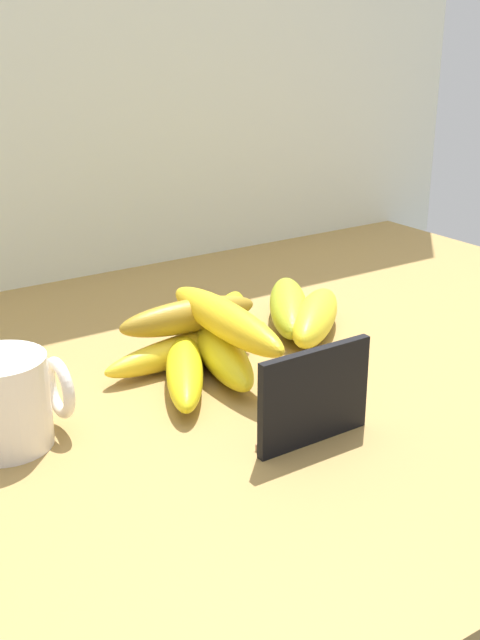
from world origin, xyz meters
TOP-DOWN VIEW (x-y plane):
  - counter_top at (0.00, 0.00)cm, footprint 110.00×76.00cm
  - back_wall at (0.00, 39.00)cm, footprint 130.00×2.00cm
  - chalkboard_sign at (-5.03, -15.23)cm, footprint 11.00×1.80cm
  - coffee_mug at (-26.28, -1.43)cm, footprint 9.26×7.76cm
  - banana_0 at (10.29, 3.31)cm, footprint 14.82×13.69cm
  - banana_1 at (9.80, 7.61)cm, footprint 13.34×16.69cm
  - banana_2 at (0.88, 7.28)cm, footprint 16.30×18.07cm
  - banana_3 at (-3.65, 1.34)cm, footprint 8.88×18.22cm
  - banana_4 at (-5.10, 4.63)cm, footprint 20.70×5.26cm
  - banana_5 at (-8.57, 0.10)cm, footprint 11.44×16.73cm
  - banana_6 at (-5.01, 5.04)cm, footprint 15.42×4.33cm
  - banana_7 at (-3.86, -0.11)cm, footprint 4.43×19.85cm

SIDE VIEW (x-z plane):
  - counter_top at x=0.00cm, z-range 0.00..3.00cm
  - banana_4 at x=-5.10cm, z-range 3.00..6.23cm
  - banana_5 at x=-8.57cm, z-range 3.00..6.54cm
  - banana_2 at x=0.88cm, z-range 3.00..6.73cm
  - banana_3 at x=-3.65cm, z-range 3.00..7.07cm
  - banana_0 at x=10.29cm, z-range 3.00..7.33cm
  - banana_1 at x=9.80cm, z-range 3.00..7.34cm
  - chalkboard_sign at x=-5.03cm, z-range 2.66..11.06cm
  - coffee_mug at x=-26.28cm, z-range 3.00..10.87cm
  - banana_6 at x=-5.01cm, z-range 6.23..9.63cm
  - banana_7 at x=-3.86cm, z-range 7.07..10.73cm
  - back_wall at x=0.00cm, z-range 0.00..70.00cm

